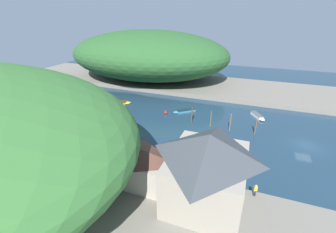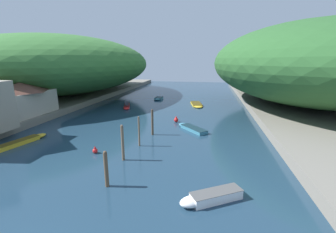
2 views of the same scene
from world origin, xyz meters
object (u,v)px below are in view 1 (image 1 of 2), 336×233
object	(u,v)px
boathouse_shed	(131,162)
boat_yellow_tender	(119,102)
boat_small_dinghy	(203,166)
channel_buoy_far	(166,112)
boat_mid_channel	(183,111)
boat_white_cruiser	(258,116)
channel_buoy_near	(222,137)
person_by_boathouse	(255,190)
boat_near_quay	(75,113)
boat_red_skiff	(102,128)
waterfront_building	(207,168)
person_on_quay	(244,189)

from	to	relation	value
boathouse_shed	boat_yellow_tender	bearing A→B (deg)	35.13
boat_small_dinghy	channel_buoy_far	distance (m)	20.70
boat_yellow_tender	boat_mid_channel	world-z (taller)	boat_mid_channel
boat_small_dinghy	boat_white_cruiser	xyz separation A→B (m)	(21.82, -7.52, 0.09)
channel_buoy_near	person_by_boathouse	bearing A→B (deg)	-157.77
boat_near_quay	person_by_boathouse	bearing A→B (deg)	70.61
boat_near_quay	boat_yellow_tender	world-z (taller)	boat_near_quay
boat_yellow_tender	boathouse_shed	bearing A→B (deg)	23.30
boat_red_skiff	channel_buoy_far	distance (m)	14.80
waterfront_building	channel_buoy_near	size ratio (longest dim) A/B	12.52
boat_mid_channel	channel_buoy_far	xyz separation A→B (m)	(-2.64, 3.47, 0.16)
waterfront_building	boat_yellow_tender	distance (m)	38.78
channel_buoy_far	person_by_boathouse	distance (m)	29.05
boat_yellow_tender	channel_buoy_far	bearing A→B (deg)	68.15
boat_white_cruiser	boat_red_skiff	size ratio (longest dim) A/B	0.83
channel_buoy_near	boat_near_quay	bearing A→B (deg)	91.37
channel_buoy_far	boat_yellow_tender	bearing A→B (deg)	79.99
boat_near_quay	boat_white_cruiser	distance (m)	41.68
boat_white_cruiser	channel_buoy_far	bearing A→B (deg)	-15.61
boat_near_quay	person_on_quay	size ratio (longest dim) A/B	2.20
waterfront_building	boat_red_skiff	world-z (taller)	waterfront_building
boat_yellow_tender	person_by_boathouse	world-z (taller)	person_by_boathouse
boat_yellow_tender	channel_buoy_far	xyz separation A→B (m)	(-2.45, -13.88, 0.21)
boathouse_shed	boat_mid_channel	distance (m)	26.46
boat_red_skiff	person_by_boathouse	xyz separation A→B (m)	(-9.54, -28.79, 1.75)
waterfront_building	boathouse_shed	xyz separation A→B (m)	(0.18, 9.76, -1.81)
boat_yellow_tender	boat_mid_channel	bearing A→B (deg)	78.79
boat_small_dinghy	boat_yellow_tender	xyz separation A→B (m)	(18.93, 26.40, -0.07)
boat_small_dinghy	boat_near_quay	bearing A→B (deg)	87.83
boathouse_shed	boat_mid_channel	xyz separation A→B (m)	(26.21, 0.96, -3.57)
boat_small_dinghy	boat_white_cruiser	size ratio (longest dim) A/B	1.38
boat_near_quay	channel_buoy_far	distance (m)	20.98
waterfront_building	boathouse_shed	world-z (taller)	waterfront_building
boat_near_quay	boat_mid_channel	distance (m)	25.19
boat_small_dinghy	channel_buoy_far	bearing A→B (deg)	50.83
boat_white_cruiser	channel_buoy_near	size ratio (longest dim) A/B	5.61
waterfront_building	person_by_boathouse	size ratio (longest dim) A/B	6.06
waterfront_building	boat_mid_channel	size ratio (longest dim) A/B	1.99
person_on_quay	channel_buoy_near	bearing A→B (deg)	-74.69
waterfront_building	channel_buoy_far	distance (m)	28.15
boat_mid_channel	person_by_boathouse	size ratio (longest dim) A/B	3.04
boathouse_shed	channel_buoy_far	size ratio (longest dim) A/B	10.23
boat_white_cruiser	boat_mid_channel	world-z (taller)	boat_white_cruiser
boat_yellow_tender	person_by_boathouse	size ratio (longest dim) A/B	3.94
boathouse_shed	boat_white_cruiser	xyz separation A→B (m)	(28.91, -15.62, -3.46)
boat_small_dinghy	boat_yellow_tender	world-z (taller)	boat_small_dinghy
boat_mid_channel	channel_buoy_far	distance (m)	4.36
boat_near_quay	boat_mid_channel	bearing A→B (deg)	113.48
boat_yellow_tender	boat_white_cruiser	bearing A→B (deg)	83.04
boat_small_dinghy	boat_red_skiff	distance (m)	22.11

